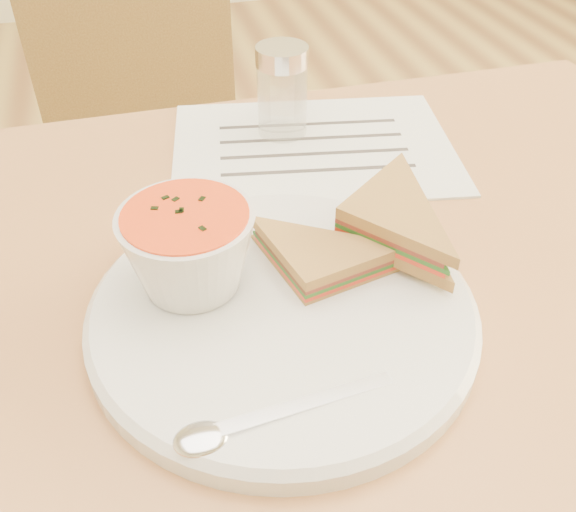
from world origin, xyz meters
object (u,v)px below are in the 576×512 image
object	(u,v)px
chair_far	(167,214)
condiment_shaker	(282,92)
plate	(283,313)
soup_bowl	(190,254)
dining_table	(302,495)

from	to	relation	value
chair_far	condiment_shaker	world-z (taller)	condiment_shaker
plate	soup_bowl	size ratio (longest dim) A/B	2.92
plate	condiment_shaker	distance (m)	0.31
chair_far	soup_bowl	bearing A→B (deg)	84.83
dining_table	plate	bearing A→B (deg)	-125.25
dining_table	chair_far	distance (m)	0.61
dining_table	soup_bowl	xyz separation A→B (m)	(-0.10, -0.01, 0.43)
plate	condiment_shaker	size ratio (longest dim) A/B	2.94
chair_far	condiment_shaker	xyz separation A→B (m)	(0.13, -0.35, 0.39)
chair_far	condiment_shaker	distance (m)	0.54
soup_bowl	condiment_shaker	distance (m)	0.30
dining_table	plate	size ratio (longest dim) A/B	3.20
dining_table	chair_far	world-z (taller)	chair_far
soup_bowl	plate	bearing A→B (deg)	-31.64
soup_bowl	condiment_shaker	world-z (taller)	condiment_shaker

